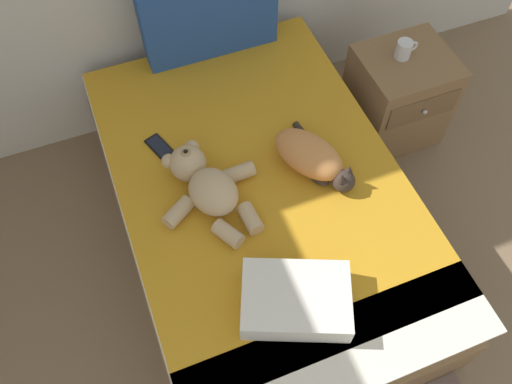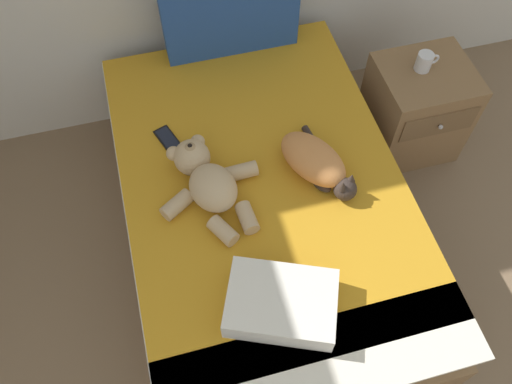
{
  "view_description": "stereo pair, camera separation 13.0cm",
  "coord_description": "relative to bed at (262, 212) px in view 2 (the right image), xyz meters",
  "views": [
    {
      "loc": [
        1.38,
        1.43,
        2.44
      ],
      "look_at": [
        1.81,
        2.53,
        0.58
      ],
      "focal_mm": 36.64,
      "sensor_mm": 36.0,
      "label": 1
    },
    {
      "loc": [
        1.5,
        1.39,
        2.44
      ],
      "look_at": [
        1.81,
        2.53,
        0.58
      ],
      "focal_mm": 36.64,
      "sensor_mm": 36.0,
      "label": 2
    }
  ],
  "objects": [
    {
      "name": "cat",
      "position": [
        0.23,
        -0.01,
        0.35
      ],
      "size": [
        0.33,
        0.44,
        0.15
      ],
      "color": "#D18447",
      "rests_on": "bed"
    },
    {
      "name": "patterned_cushion",
      "position": [
        0.07,
        0.86,
        0.49
      ],
      "size": [
        0.67,
        0.14,
        0.43
      ],
      "color": "#264C99",
      "rests_on": "bed"
    },
    {
      "name": "throw_pillow",
      "position": [
        -0.09,
        -0.58,
        0.33
      ],
      "size": [
        0.48,
        0.41,
        0.11
      ],
      "primitive_type": "cube",
      "rotation": [
        0.0,
        0.0,
        -0.4
      ],
      "color": "white",
      "rests_on": "bed"
    },
    {
      "name": "nightstand",
      "position": [
        0.98,
        0.4,
        0.01
      ],
      "size": [
        0.48,
        0.46,
        0.56
      ],
      "color": "olive",
      "rests_on": "ground_plane"
    },
    {
      "name": "teddy_bear",
      "position": [
        -0.24,
        0.02,
        0.35
      ],
      "size": [
        0.45,
        0.53,
        0.17
      ],
      "color": "tan",
      "rests_on": "bed"
    },
    {
      "name": "mug",
      "position": [
        0.95,
        0.44,
        0.34
      ],
      "size": [
        0.12,
        0.08,
        0.09
      ],
      "color": "silver",
      "rests_on": "nightstand"
    },
    {
      "name": "cell_phone",
      "position": [
        -0.36,
        0.33,
        0.28
      ],
      "size": [
        0.12,
        0.16,
        0.01
      ],
      "color": "black",
      "rests_on": "bed"
    },
    {
      "name": "bed",
      "position": [
        0.0,
        0.0,
        0.0
      ],
      "size": [
        1.26,
        1.92,
        0.54
      ],
      "color": "olive",
      "rests_on": "ground_plane"
    },
    {
      "name": "ground_plane",
      "position": [
        0.18,
        -0.79,
        -0.27
      ],
      "size": [
        10.2,
        10.2,
        0.0
      ],
      "primitive_type": "plane",
      "color": "#7A6047"
    }
  ]
}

